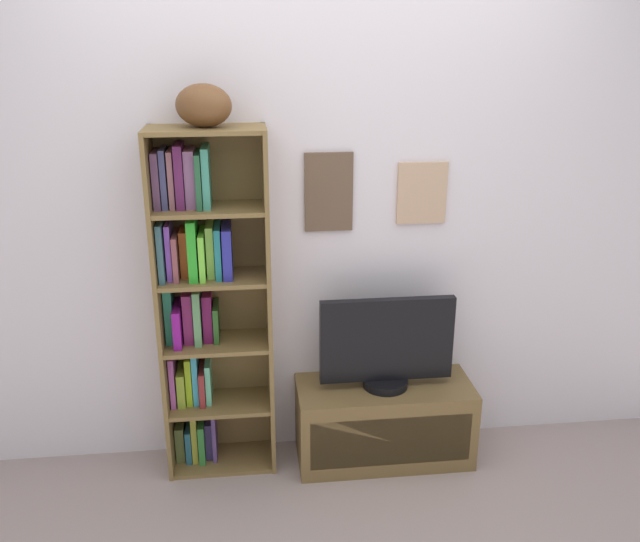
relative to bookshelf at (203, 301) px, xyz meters
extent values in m
cube|color=silver|center=(0.53, 0.13, 0.40)|extent=(4.80, 0.06, 2.52)
cube|color=brown|center=(0.60, 0.09, 0.48)|extent=(0.22, 0.02, 0.37)
cube|color=#9F9AAD|center=(0.60, 0.09, 0.48)|extent=(0.17, 0.01, 0.32)
cube|color=tan|center=(1.04, 0.09, 0.46)|extent=(0.24, 0.02, 0.29)
cube|color=tan|center=(1.04, 0.09, 0.46)|extent=(0.19, 0.01, 0.24)
cube|color=brown|center=(-0.19, -0.03, -0.03)|extent=(0.02, 0.27, 1.66)
cube|color=brown|center=(0.30, -0.03, -0.03)|extent=(0.02, 0.27, 1.66)
cube|color=brown|center=(0.05, 0.10, -0.03)|extent=(0.51, 0.01, 1.66)
cube|color=brown|center=(0.05, -0.03, -0.85)|extent=(0.47, 0.26, 0.02)
cube|color=brown|center=(0.05, -0.03, -0.53)|extent=(0.47, 0.26, 0.02)
cube|color=brown|center=(0.05, -0.03, -0.20)|extent=(0.47, 0.26, 0.02)
cube|color=brown|center=(0.05, -0.03, 0.12)|extent=(0.47, 0.26, 0.02)
cube|color=brown|center=(0.05, -0.03, 0.44)|extent=(0.47, 0.26, 0.02)
cube|color=brown|center=(0.05, -0.03, 0.79)|extent=(0.47, 0.26, 0.02)
cube|color=#515E2F|center=(-0.16, 0.02, -0.75)|extent=(0.04, 0.15, 0.19)
cube|color=#22576A|center=(-0.11, 0.01, -0.75)|extent=(0.03, 0.17, 0.18)
cube|color=olive|center=(-0.08, 0.01, -0.70)|extent=(0.03, 0.17, 0.27)
cube|color=#2D7230|center=(-0.05, 0.00, -0.74)|extent=(0.03, 0.18, 0.21)
cube|color=#382E5D|center=(-0.01, 0.02, -0.74)|extent=(0.03, 0.14, 0.20)
cube|color=#523971|center=(0.01, 0.01, -0.71)|extent=(0.02, 0.17, 0.27)
cube|color=#A54F9A|center=(-0.16, 0.01, -0.39)|extent=(0.02, 0.18, 0.26)
cube|color=olive|center=(-0.13, 0.00, -0.43)|extent=(0.04, 0.18, 0.17)
cube|color=#83AA19|center=(-0.09, 0.01, -0.39)|extent=(0.03, 0.16, 0.24)
cube|color=#379CBC|center=(-0.06, 0.01, -0.38)|extent=(0.03, 0.16, 0.28)
cube|color=maroon|center=(-0.03, 0.00, -0.43)|extent=(0.03, 0.19, 0.17)
cube|color=#5CB68F|center=(0.00, 0.01, -0.41)|extent=(0.02, 0.17, 0.21)
cube|color=#287E60|center=(-0.16, 0.02, -0.06)|extent=(0.04, 0.15, 0.27)
cube|color=#7D1482|center=(-0.12, -0.01, -0.10)|extent=(0.04, 0.21, 0.18)
cube|color=#762154|center=(-0.07, 0.01, -0.07)|extent=(0.04, 0.16, 0.24)
cube|color=#558958|center=(-0.03, 0.00, -0.06)|extent=(0.03, 0.19, 0.26)
cube|color=#621445|center=(0.02, 0.02, -0.08)|extent=(0.04, 0.15, 0.23)
cube|color=#254F1E|center=(0.05, 0.01, -0.11)|extent=(0.02, 0.17, 0.17)
cube|color=#345A65|center=(-0.16, -0.01, 0.26)|extent=(0.03, 0.22, 0.27)
cube|color=purple|center=(-0.13, 0.00, 0.26)|extent=(0.02, 0.18, 0.25)
cube|color=brown|center=(-0.10, -0.01, 0.23)|extent=(0.02, 0.21, 0.20)
cube|color=#AE491C|center=(-0.07, 0.02, 0.24)|extent=(0.04, 0.15, 0.21)
cube|color=green|center=(-0.03, -0.01, 0.27)|extent=(0.04, 0.21, 0.28)
cube|color=#6DCB38|center=(0.01, -0.01, 0.24)|extent=(0.03, 0.21, 0.21)
cube|color=#8EC54F|center=(0.05, 0.01, 0.25)|extent=(0.03, 0.17, 0.24)
cube|color=#1D6C72|center=(0.08, -0.01, 0.25)|extent=(0.03, 0.20, 0.24)
cube|color=navy|center=(0.12, -0.01, 0.25)|extent=(0.04, 0.21, 0.23)
cube|color=#543554|center=(-0.16, 0.00, 0.58)|extent=(0.03, 0.18, 0.25)
cube|color=#393A62|center=(-0.13, 0.00, 0.58)|extent=(0.02, 0.18, 0.26)
cube|color=#7F4D56|center=(-0.10, 0.01, 0.58)|extent=(0.02, 0.18, 0.25)
cube|color=#511B48|center=(-0.06, 0.00, 0.59)|extent=(0.04, 0.19, 0.27)
cube|color=#7E5178|center=(-0.02, 0.01, 0.58)|extent=(0.04, 0.17, 0.25)
cube|color=#215333|center=(0.02, -0.01, 0.57)|extent=(0.02, 0.20, 0.24)
cube|color=#398871|center=(0.05, 0.00, 0.59)|extent=(0.03, 0.20, 0.26)
ellipsoid|color=brown|center=(0.05, -0.03, 0.89)|extent=(0.30, 0.26, 0.18)
cube|color=brown|center=(0.86, -0.08, -0.66)|extent=(0.86, 0.36, 0.40)
cube|color=#4D3B21|center=(0.86, -0.25, -0.66)|extent=(0.78, 0.01, 0.26)
cylinder|color=black|center=(0.86, -0.08, -0.44)|extent=(0.22, 0.22, 0.04)
cube|color=black|center=(0.86, -0.08, -0.21)|extent=(0.64, 0.04, 0.42)
cube|color=#4C6F93|center=(0.86, -0.09, -0.21)|extent=(0.60, 0.01, 0.38)
camera|label=1|loc=(0.21, -2.90, 1.18)|focal=37.50mm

